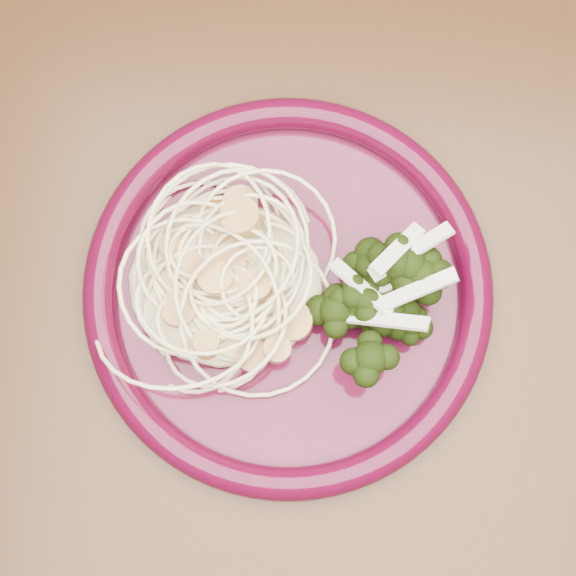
% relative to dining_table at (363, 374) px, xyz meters
% --- Properties ---
extents(dining_table, '(1.20, 0.80, 0.75)m').
position_rel_dining_table_xyz_m(dining_table, '(0.00, 0.00, 0.00)').
color(dining_table, '#472814').
rests_on(dining_table, ground).
extents(dinner_plate, '(0.32, 0.32, 0.03)m').
position_rel_dining_table_xyz_m(dinner_plate, '(-0.07, 0.05, 0.11)').
color(dinner_plate, '#470C22').
rests_on(dinner_plate, dining_table).
extents(spaghetti_pile, '(0.15, 0.13, 0.03)m').
position_rel_dining_table_xyz_m(spaghetti_pile, '(-0.11, 0.05, 0.12)').
color(spaghetti_pile, '#F8EBAF').
rests_on(spaghetti_pile, dinner_plate).
extents(scallop_cluster, '(0.14, 0.14, 0.04)m').
position_rel_dining_table_xyz_m(scallop_cluster, '(-0.11, 0.05, 0.16)').
color(scallop_cluster, tan).
rests_on(scallop_cluster, spaghetti_pile).
extents(broccoli_pile, '(0.09, 0.15, 0.05)m').
position_rel_dining_table_xyz_m(broccoli_pile, '(-0.01, 0.04, 0.13)').
color(broccoli_pile, black).
rests_on(broccoli_pile, dinner_plate).
extents(onion_garnish, '(0.07, 0.10, 0.06)m').
position_rel_dining_table_xyz_m(onion_garnish, '(-0.01, 0.04, 0.16)').
color(onion_garnish, beige).
rests_on(onion_garnish, broccoli_pile).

